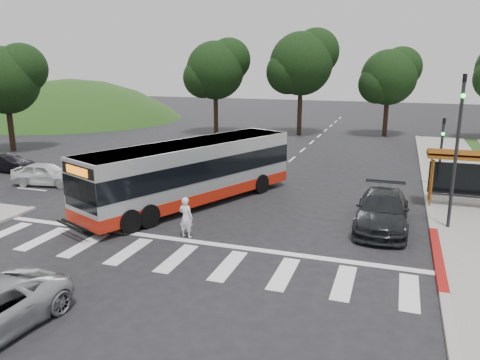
% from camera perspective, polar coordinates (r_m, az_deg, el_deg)
% --- Properties ---
extents(ground, '(140.00, 140.00, 0.00)m').
position_cam_1_polar(ground, '(21.69, -1.83, -4.50)').
color(ground, black).
rests_on(ground, ground).
extents(sidewalk_east, '(4.00, 40.00, 0.12)m').
position_cam_1_polar(sidewalk_east, '(28.32, 25.76, -1.34)').
color(sidewalk_east, gray).
rests_on(sidewalk_east, ground).
extents(curb_east, '(0.30, 40.00, 0.15)m').
position_cam_1_polar(curb_east, '(28.12, 21.73, -1.00)').
color(curb_east, '#9E9991').
rests_on(curb_east, ground).
extents(curb_east_red, '(0.32, 6.00, 0.15)m').
position_cam_1_polar(curb_east_red, '(18.61, 22.97, -8.65)').
color(curb_east_red, maroon).
rests_on(curb_east_red, ground).
extents(hillside_nw, '(44.00, 44.00, 10.00)m').
position_cam_1_polar(hillside_nw, '(63.36, -19.78, 7.03)').
color(hillside_nw, '#1A3D13').
rests_on(hillside_nw, ground).
extents(crosswalk_ladder, '(18.00, 2.60, 0.01)m').
position_cam_1_polar(crosswalk_ladder, '(17.42, -7.72, -9.42)').
color(crosswalk_ladder, silver).
rests_on(crosswalk_ladder, ground).
extents(bus_shelter, '(4.20, 1.60, 2.86)m').
position_cam_1_polar(bus_shelter, '(25.00, 26.58, 2.08)').
color(bus_shelter, '#9E591A').
rests_on(bus_shelter, sidewalk_east).
extents(traffic_signal_ne_tall, '(0.18, 0.37, 6.50)m').
position_cam_1_polar(traffic_signal_ne_tall, '(21.06, 25.01, 4.48)').
color(traffic_signal_ne_tall, black).
rests_on(traffic_signal_ne_tall, ground).
extents(traffic_signal_ne_short, '(0.18, 0.37, 4.00)m').
position_cam_1_polar(traffic_signal_ne_short, '(28.16, 23.36, 3.88)').
color(traffic_signal_ne_short, black).
rests_on(traffic_signal_ne_short, ground).
extents(tree_north_a, '(6.60, 6.15, 10.17)m').
position_cam_1_polar(tree_north_a, '(46.22, 7.59, 14.00)').
color(tree_north_a, black).
rests_on(tree_north_a, ground).
extents(tree_north_b, '(5.72, 5.33, 8.43)m').
position_cam_1_polar(tree_north_b, '(47.31, 17.77, 11.94)').
color(tree_north_b, black).
rests_on(tree_north_b, ground).
extents(tree_north_c, '(6.16, 5.74, 9.30)m').
position_cam_1_polar(tree_north_c, '(46.59, -2.91, 13.33)').
color(tree_north_c, black).
rests_on(tree_north_c, ground).
extents(tree_west_a, '(5.72, 5.33, 8.43)m').
position_cam_1_polar(tree_west_a, '(41.39, -26.59, 10.92)').
color(tree_west_a, black).
rests_on(tree_west_a, ground).
extents(transit_bus, '(7.25, 12.11, 3.12)m').
position_cam_1_polar(transit_bus, '(23.35, -5.90, 0.77)').
color(transit_bus, '#A5A8AA').
rests_on(transit_bus, ground).
extents(pedestrian, '(0.67, 0.49, 1.69)m').
position_cam_1_polar(pedestrian, '(19.08, -6.61, -4.55)').
color(pedestrian, white).
rests_on(pedestrian, ground).
extents(dark_sedan, '(2.16, 5.31, 1.54)m').
position_cam_1_polar(dark_sedan, '(20.99, 16.96, -3.56)').
color(dark_sedan, black).
rests_on(dark_sedan, ground).
extents(west_car_white, '(4.09, 2.19, 1.32)m').
position_cam_1_polar(west_car_white, '(29.31, -22.56, 0.69)').
color(west_car_white, silver).
rests_on(west_car_white, ground).
extents(west_car_black, '(3.57, 1.32, 1.17)m').
position_cam_1_polar(west_car_black, '(33.97, -26.43, 1.87)').
color(west_car_black, black).
rests_on(west_car_black, ground).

